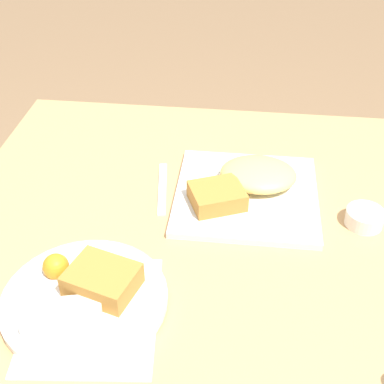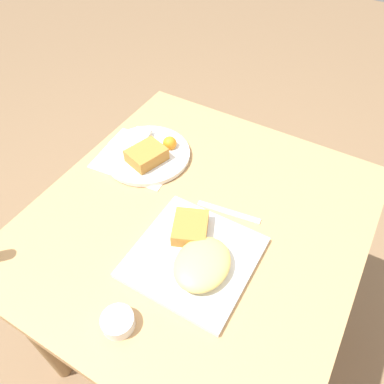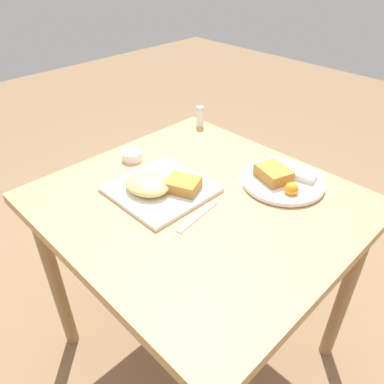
{
  "view_description": "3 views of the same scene",
  "coord_description": "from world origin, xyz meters",
  "px_view_note": "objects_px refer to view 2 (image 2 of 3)",
  "views": [
    {
      "loc": [
        -0.11,
        0.81,
        1.43
      ],
      "look_at": [
        -0.01,
        0.01,
        0.83
      ],
      "focal_mm": 50.0,
      "sensor_mm": 36.0,
      "label": 1
    },
    {
      "loc": [
        -0.55,
        -0.3,
        1.56
      ],
      "look_at": [
        0.04,
        0.04,
        0.82
      ],
      "focal_mm": 35.0,
      "sensor_mm": 36.0,
      "label": 2
    },
    {
      "loc": [
        0.65,
        -0.67,
        1.45
      ],
      "look_at": [
        0.0,
        -0.03,
        0.81
      ],
      "focal_mm": 35.0,
      "sensor_mm": 36.0,
      "label": 3
    }
  ],
  "objects_px": {
    "plate_square_near": "(196,255)",
    "sauce_ramekin": "(117,321)",
    "plate_oval_far": "(147,153)",
    "butter_knife": "(229,212)"
  },
  "relations": [
    {
      "from": "plate_oval_far",
      "to": "sauce_ramekin",
      "type": "bearing_deg",
      "value": -152.27
    },
    {
      "from": "plate_square_near",
      "to": "plate_oval_far",
      "type": "height_order",
      "value": "plate_square_near"
    },
    {
      "from": "plate_square_near",
      "to": "butter_knife",
      "type": "xyz_separation_m",
      "value": [
        0.17,
        -0.0,
        -0.02
      ]
    },
    {
      "from": "sauce_ramekin",
      "to": "butter_knife",
      "type": "bearing_deg",
      "value": -9.81
    },
    {
      "from": "plate_oval_far",
      "to": "butter_knife",
      "type": "xyz_separation_m",
      "value": [
        -0.07,
        -0.32,
        -0.02
      ]
    },
    {
      "from": "plate_oval_far",
      "to": "butter_knife",
      "type": "distance_m",
      "value": 0.33
    },
    {
      "from": "sauce_ramekin",
      "to": "plate_oval_far",
      "type": "bearing_deg",
      "value": 27.73
    },
    {
      "from": "plate_square_near",
      "to": "sauce_ramekin",
      "type": "distance_m",
      "value": 0.23
    },
    {
      "from": "plate_oval_far",
      "to": "butter_knife",
      "type": "relative_size",
      "value": 1.5
    },
    {
      "from": "plate_oval_far",
      "to": "sauce_ramekin",
      "type": "relative_size",
      "value": 3.73
    }
  ]
}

